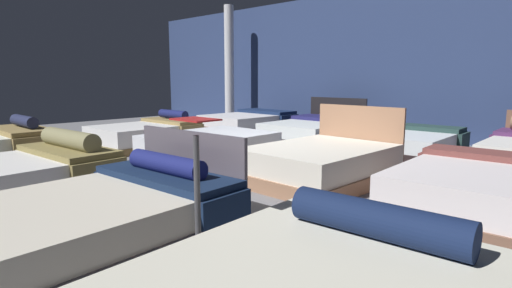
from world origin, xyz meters
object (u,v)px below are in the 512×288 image
at_px(bed_1, 16,177).
at_px(bed_5, 209,147).
at_px(price_sign, 198,224).
at_px(bed_2, 105,217).
at_px(bed_4, 146,135).
at_px(bed_8, 248,123).
at_px(bed_6, 321,163).
at_px(bed_7, 488,193).
at_px(support_pillar, 229,66).
at_px(bed_9, 314,130).
at_px(bed_10, 412,142).

height_order(bed_1, bed_5, bed_1).
xyz_separation_m(bed_1, price_sign, (3.20, 0.14, 0.20)).
bearing_deg(price_sign, bed_2, -175.86).
xyz_separation_m(bed_4, bed_8, (-0.03, 3.03, 0.00)).
xyz_separation_m(bed_6, bed_8, (-4.28, 2.98, -0.00)).
distance_m(bed_6, bed_7, 2.04).
distance_m(bed_1, bed_5, 2.97).
bearing_deg(bed_5, price_sign, -41.28).
bearing_deg(bed_7, bed_1, -146.63).
distance_m(bed_6, bed_8, 5.22).
height_order(bed_2, bed_8, bed_2).
height_order(bed_4, bed_8, bed_4).
bearing_deg(bed_4, support_pillar, 112.70).
bearing_deg(bed_6, bed_9, 128.13).
bearing_deg(bed_8, price_sign, -46.19).
height_order(bed_2, bed_4, bed_2).
bearing_deg(bed_7, bed_2, -128.17).
relative_size(bed_1, bed_2, 1.05).
height_order(bed_1, bed_8, bed_1).
height_order(bed_4, bed_6, bed_6).
xyz_separation_m(bed_9, support_pillar, (-3.73, 0.89, 1.51)).
bearing_deg(bed_6, bed_7, -0.22).
height_order(bed_8, support_pillar, support_pillar).
height_order(bed_5, bed_10, bed_10).
relative_size(bed_5, bed_6, 1.02).
xyz_separation_m(bed_10, price_sign, (1.03, -5.94, 0.24)).
xyz_separation_m(bed_5, bed_8, (-2.08, 3.08, 0.02)).
relative_size(bed_8, bed_10, 1.10).
bearing_deg(bed_10, bed_7, -58.26).
height_order(bed_5, bed_7, bed_7).
bearing_deg(price_sign, bed_8, 131.97).
bearing_deg(price_sign, bed_6, 109.42).
xyz_separation_m(bed_5, bed_6, (2.20, 0.10, 0.02)).
distance_m(bed_6, price_sign, 3.11).
xyz_separation_m(bed_4, bed_7, (6.30, -0.01, 0.01)).
distance_m(bed_5, bed_6, 2.20).
bearing_deg(bed_2, price_sign, 1.34).
bearing_deg(support_pillar, bed_6, -33.06).
relative_size(bed_8, support_pillar, 0.63).
bearing_deg(price_sign, bed_5, 138.85).
xyz_separation_m(bed_6, bed_10, (0.00, 3.01, -0.05)).
relative_size(bed_1, bed_10, 1.11).
bearing_deg(bed_1, bed_9, 87.15).
bearing_deg(bed_5, bed_4, 178.52).
bearing_deg(bed_10, bed_1, -111.34).
xyz_separation_m(bed_1, bed_7, (4.20, 3.01, 0.00)).
distance_m(bed_8, support_pillar, 2.40).
height_order(bed_4, support_pillar, support_pillar).
bearing_deg(bed_2, bed_6, 85.37).
relative_size(bed_9, support_pillar, 0.62).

